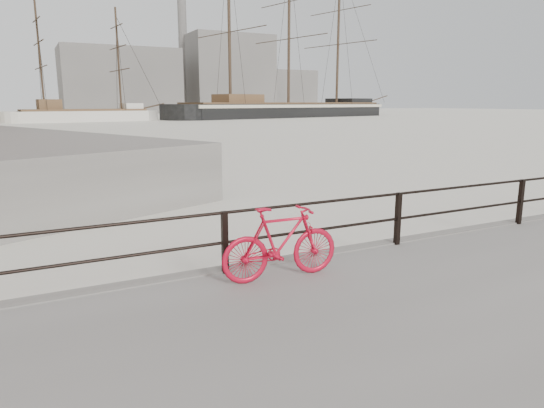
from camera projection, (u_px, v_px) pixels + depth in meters
name	position (u px, v px, depth m)	size (l,w,h in m)	color
ground	(390.00, 259.00, 9.45)	(400.00, 400.00, 0.00)	white
guardrail	(398.00, 219.00, 9.14)	(28.00, 0.10, 1.00)	black
bicycle	(281.00, 243.00, 7.34)	(1.89, 0.28, 1.14)	red
barque_black	(288.00, 117.00, 101.43)	(65.21, 21.34, 36.54)	black
schooner_mid	(86.00, 122.00, 77.66)	(25.81, 10.92, 18.84)	beige
industrial_west	(120.00, 81.00, 138.55)	(32.00, 18.00, 18.00)	gray
industrial_mid	(227.00, 74.00, 157.86)	(26.00, 20.00, 24.00)	gray
industrial_east	(282.00, 91.00, 173.47)	(20.00, 16.00, 14.00)	gray
smokestack	(183.00, 42.00, 154.38)	(2.80, 2.80, 44.00)	gray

